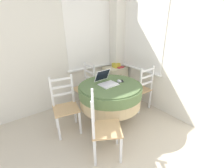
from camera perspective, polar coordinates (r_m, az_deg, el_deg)
The scene contains 12 objects.
corner_room_shell at distance 2.62m, azimuth 4.04°, elevation 11.53°, with size 4.26×4.97×2.55m.
round_dining_table at distance 2.70m, azimuth -0.60°, elevation -3.55°, with size 1.12×1.12×0.76m.
laptop at distance 2.64m, azimuth -2.17°, elevation 1.09°, with size 0.32×0.37×0.24m.
computer_mouse at distance 2.71m, azimuth 2.73°, elevation 1.09°, with size 0.07×0.10×0.05m.
cell_phone at distance 2.78m, azimuth 3.69°, elevation 1.18°, with size 0.10×0.13×0.01m.
dining_chair_near_back_window at distance 3.32m, azimuth -10.00°, elevation -1.21°, with size 0.43×0.43×0.97m.
dining_chair_near_right_window at distance 3.23m, azimuth 10.99°, elevation -1.98°, with size 0.40×0.40×0.97m.
dining_chair_camera_near at distance 2.10m, azimuth -3.38°, elevation -16.47°, with size 0.54×0.54×0.97m.
dining_chair_left_flank at distance 2.67m, azimuth -17.33°, elevation -8.26°, with size 0.46×0.46×0.97m.
corner_cabinet at distance 3.87m, azimuth 1.18°, elevation 1.24°, with size 0.52×0.47×0.73m.
storage_box at distance 3.73m, azimuth 1.61°, elevation 7.17°, with size 0.15×0.16×0.10m.
book_on_cabinet at distance 3.74m, azimuth 2.69°, elevation 6.54°, with size 0.17×0.21×0.02m.
Camera 1 is at (-0.55, 0.04, 1.78)m, focal length 24.00 mm.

